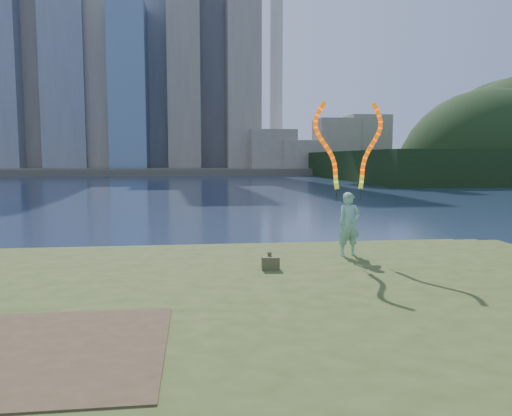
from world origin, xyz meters
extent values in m
plane|color=#1B2843|center=(0.00, 0.00, 0.00)|extent=(320.00, 320.00, 0.00)
cube|color=#384819|center=(0.00, -2.50, 0.15)|extent=(20.00, 18.00, 0.30)
cube|color=#384819|center=(0.00, -2.20, 0.40)|extent=(17.00, 15.00, 0.30)
cube|color=#384819|center=(0.00, -2.00, 0.65)|extent=(14.00, 12.00, 0.30)
cube|color=#47331E|center=(-2.20, -3.20, 0.81)|extent=(3.20, 3.00, 0.02)
cube|color=#504B3A|center=(0.00, 95.00, 0.60)|extent=(320.00, 40.00, 1.20)
cylinder|color=silver|center=(18.00, 102.00, 30.20)|extent=(2.80, 2.80, 58.00)
imported|color=#248052|center=(3.35, 2.00, 1.55)|extent=(0.58, 0.42, 1.49)
cylinder|color=black|center=(3.06, 2.07, 2.23)|extent=(0.02, 0.02, 0.30)
cylinder|color=black|center=(3.65, 2.14, 2.23)|extent=(0.02, 0.02, 0.30)
cube|color=brown|center=(1.31, 0.82, 0.93)|extent=(0.39, 0.27, 0.26)
cylinder|color=brown|center=(1.31, 0.99, 1.11)|extent=(0.11, 0.25, 0.09)
camera|label=1|loc=(-0.23, -9.19, 3.10)|focal=35.00mm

